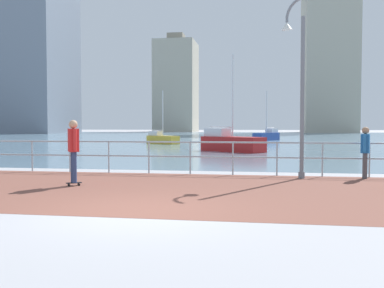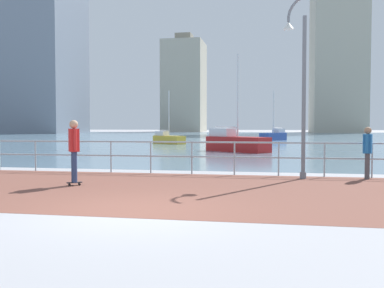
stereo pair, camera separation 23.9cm
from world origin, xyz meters
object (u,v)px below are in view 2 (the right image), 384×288
bystander (368,149)px  lamppost (299,79)px  sailboat_white (274,136)px  sailboat_red (168,139)px  sailboat_teal (236,142)px  skateboarder (74,146)px

bystander → lamppost: bearing=-175.4°
sailboat_white → sailboat_red: (-9.17, -10.62, -0.07)m
sailboat_teal → sailboat_red: sailboat_teal is taller
sailboat_white → sailboat_teal: 20.89m
skateboarder → bystander: (7.98, 2.88, -0.14)m
bystander → sailboat_white: (-2.49, 33.74, -0.40)m
bystander → sailboat_teal: bearing=110.9°
lamppost → sailboat_red: size_ratio=1.18×
lamppost → sailboat_white: 34.00m
lamppost → sailboat_teal: bearing=102.6°
skateboarder → sailboat_red: bearing=98.1°
lamppost → sailboat_white: (-0.48, 33.90, -2.50)m
skateboarder → sailboat_white: sailboat_white is taller
lamppost → bystander: (2.01, 0.16, -2.10)m
bystander → sailboat_white: size_ratio=0.29×
bystander → sailboat_red: 25.90m
sailboat_teal → bystander: bearing=-69.1°
skateboarder → sailboat_white: size_ratio=0.33×
lamppost → sailboat_teal: (-2.95, 13.16, -2.44)m
sailboat_teal → sailboat_white: bearing=83.2°
lamppost → sailboat_red: bearing=112.5°
bystander → sailboat_white: sailboat_white is taller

